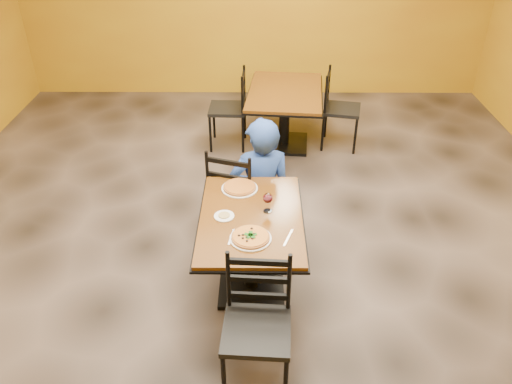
{
  "coord_description": "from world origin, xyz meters",
  "views": [
    {
      "loc": [
        0.06,
        -3.69,
        3.04
      ],
      "look_at": [
        0.04,
        -0.3,
        0.85
      ],
      "focal_mm": 35.14,
      "sensor_mm": 36.0,
      "label": 1
    }
  ],
  "objects_px": {
    "chair_main_far": "(237,191)",
    "wine_glass": "(268,202)",
    "plate_main": "(251,238)",
    "chair_main_near": "(257,331)",
    "pizza_main": "(251,237)",
    "chair_second_right": "(342,110)",
    "plate_far": "(240,188)",
    "chair_second_left": "(227,109)",
    "pizza_far": "(240,187)",
    "table_second": "(285,105)",
    "side_plate": "(224,216)",
    "diner": "(261,178)",
    "table_main": "(251,236)"
  },
  "relations": [
    {
      "from": "chair_main_near",
      "to": "chair_main_far",
      "type": "xyz_separation_m",
      "value": [
        -0.2,
        1.71,
        -0.0
      ]
    },
    {
      "from": "table_main",
      "to": "table_second",
      "type": "relative_size",
      "value": 0.85
    },
    {
      "from": "chair_main_near",
      "to": "chair_second_right",
      "type": "distance_m",
      "value": 3.75
    },
    {
      "from": "pizza_far",
      "to": "chair_main_near",
      "type": "bearing_deg",
      "value": -83.5
    },
    {
      "from": "plate_main",
      "to": "chair_second_left",
      "type": "bearing_deg",
      "value": 96.58
    },
    {
      "from": "table_main",
      "to": "chair_second_right",
      "type": "xyz_separation_m",
      "value": [
        1.1,
        2.67,
        -0.06
      ]
    },
    {
      "from": "chair_second_right",
      "to": "plate_far",
      "type": "bearing_deg",
      "value": 163.64
    },
    {
      "from": "chair_second_right",
      "to": "chair_main_far",
      "type": "bearing_deg",
      "value": 158.16
    },
    {
      "from": "table_second",
      "to": "chair_main_near",
      "type": "relative_size",
      "value": 1.46
    },
    {
      "from": "chair_second_right",
      "to": "plate_far",
      "type": "distance_m",
      "value": 2.58
    },
    {
      "from": "table_second",
      "to": "chair_second_right",
      "type": "xyz_separation_m",
      "value": [
        0.72,
        -0.0,
        -0.07
      ]
    },
    {
      "from": "table_main",
      "to": "chair_main_near",
      "type": "bearing_deg",
      "value": -87.0
    },
    {
      "from": "chair_second_left",
      "to": "plate_far",
      "type": "relative_size",
      "value": 3.23
    },
    {
      "from": "chair_main_far",
      "to": "chair_second_right",
      "type": "relative_size",
      "value": 0.99
    },
    {
      "from": "table_second",
      "to": "chair_second_left",
      "type": "bearing_deg",
      "value": -180.0
    },
    {
      "from": "table_main",
      "to": "chair_second_right",
      "type": "distance_m",
      "value": 2.89
    },
    {
      "from": "plate_main",
      "to": "side_plate",
      "type": "distance_m",
      "value": 0.35
    },
    {
      "from": "side_plate",
      "to": "pizza_far",
      "type": "bearing_deg",
      "value": 75.13
    },
    {
      "from": "plate_main",
      "to": "chair_main_far",
      "type": "bearing_deg",
      "value": 98.01
    },
    {
      "from": "chair_main_far",
      "to": "plate_main",
      "type": "bearing_deg",
      "value": 115.88
    },
    {
      "from": "chair_main_far",
      "to": "wine_glass",
      "type": "xyz_separation_m",
      "value": [
        0.28,
        -0.7,
        0.35
      ]
    },
    {
      "from": "diner",
      "to": "plate_main",
      "type": "distance_m",
      "value": 1.12
    },
    {
      "from": "plate_main",
      "to": "side_plate",
      "type": "relative_size",
      "value": 1.94
    },
    {
      "from": "table_main",
      "to": "wine_glass",
      "type": "bearing_deg",
      "value": 29.68
    },
    {
      "from": "chair_main_near",
      "to": "side_plate",
      "type": "distance_m",
      "value": 1.0
    },
    {
      "from": "pizza_far",
      "to": "side_plate",
      "type": "distance_m",
      "value": 0.42
    },
    {
      "from": "table_main",
      "to": "table_second",
      "type": "height_order",
      "value": "same"
    },
    {
      "from": "chair_main_near",
      "to": "plate_main",
      "type": "height_order",
      "value": "chair_main_near"
    },
    {
      "from": "table_main",
      "to": "table_second",
      "type": "distance_m",
      "value": 2.69
    },
    {
      "from": "diner",
      "to": "wine_glass",
      "type": "distance_m",
      "value": 0.79
    },
    {
      "from": "chair_second_right",
      "to": "plate_main",
      "type": "xyz_separation_m",
      "value": [
        -1.1,
        -2.95,
        0.26
      ]
    },
    {
      "from": "table_main",
      "to": "plate_far",
      "type": "height_order",
      "value": "plate_far"
    },
    {
      "from": "chair_main_far",
      "to": "side_plate",
      "type": "distance_m",
      "value": 0.83
    },
    {
      "from": "pizza_main",
      "to": "chair_main_far",
      "type": "bearing_deg",
      "value": 98.01
    },
    {
      "from": "table_main",
      "to": "plate_main",
      "type": "bearing_deg",
      "value": -89.91
    },
    {
      "from": "chair_second_left",
      "to": "plate_far",
      "type": "xyz_separation_m",
      "value": [
        0.24,
        -2.26,
        0.25
      ]
    },
    {
      "from": "table_second",
      "to": "wine_glass",
      "type": "height_order",
      "value": "wine_glass"
    },
    {
      "from": "diner",
      "to": "side_plate",
      "type": "bearing_deg",
      "value": 61.25
    },
    {
      "from": "pizza_main",
      "to": "table_main",
      "type": "bearing_deg",
      "value": 90.09
    },
    {
      "from": "pizza_main",
      "to": "chair_second_left",
      "type": "bearing_deg",
      "value": 96.58
    },
    {
      "from": "chair_second_right",
      "to": "side_plate",
      "type": "height_order",
      "value": "chair_second_right"
    },
    {
      "from": "table_second",
      "to": "chair_second_right",
      "type": "height_order",
      "value": "chair_second_right"
    },
    {
      "from": "plate_far",
      "to": "wine_glass",
      "type": "relative_size",
      "value": 1.72
    },
    {
      "from": "plate_main",
      "to": "chair_second_right",
      "type": "bearing_deg",
      "value": 69.51
    },
    {
      "from": "plate_main",
      "to": "diner",
      "type": "bearing_deg",
      "value": 85.93
    },
    {
      "from": "chair_second_right",
      "to": "pizza_main",
      "type": "bearing_deg",
      "value": 171.19
    },
    {
      "from": "table_second",
      "to": "pizza_far",
      "type": "bearing_deg",
      "value": -102.08
    },
    {
      "from": "plate_far",
      "to": "table_second",
      "type": "bearing_deg",
      "value": 77.92
    },
    {
      "from": "chair_main_far",
      "to": "chair_second_right",
      "type": "bearing_deg",
      "value": -105.65
    },
    {
      "from": "chair_main_near",
      "to": "pizza_main",
      "type": "height_order",
      "value": "chair_main_near"
    }
  ]
}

